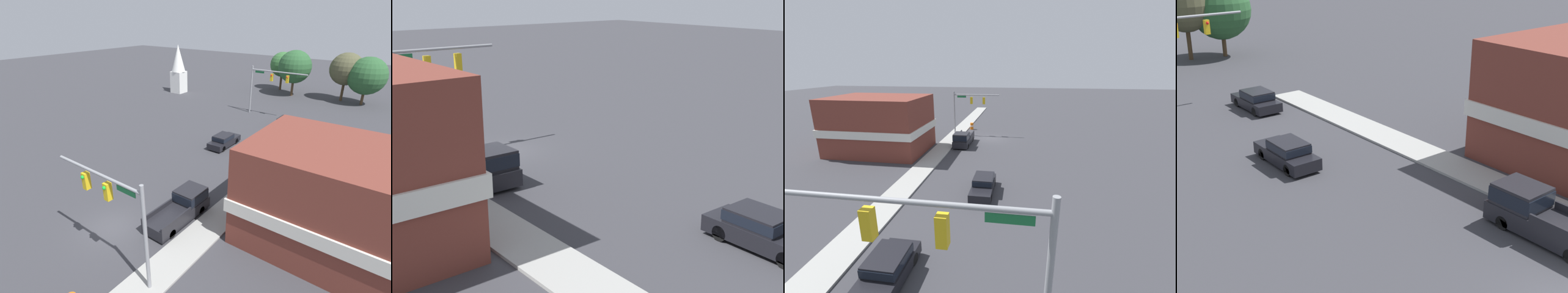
# 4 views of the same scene
# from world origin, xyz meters

# --- Properties ---
(ground_plane) EXTENTS (200.00, 200.00, 0.00)m
(ground_plane) POSITION_xyz_m (0.00, 0.00, 0.00)
(ground_plane) COLOR #38383D
(sidewalk_curb) EXTENTS (2.40, 60.00, 0.14)m
(sidewalk_curb) POSITION_xyz_m (5.70, 0.00, 0.07)
(sidewalk_curb) COLOR #9E9E99
(sidewalk_curb) RESTS_ON ground
(near_signal_assembly) EXTENTS (7.13, 0.49, 6.76)m
(near_signal_assembly) POSITION_xyz_m (3.81, -2.28, 4.88)
(near_signal_assembly) COLOR gray
(near_signal_assembly) RESTS_ON ground
(far_signal_assembly) EXTENTS (8.37, 0.49, 7.19)m
(far_signal_assembly) POSITION_xyz_m (-2.71, 31.39, 5.25)
(far_signal_assembly) COLOR gray
(far_signal_assembly) RESTS_ON ground
(car_lead) EXTENTS (1.77, 4.68, 1.45)m
(car_lead) POSITION_xyz_m (-1.41, 17.47, 0.76)
(car_lead) COLOR black
(car_lead) RESTS_ON ground
(car_oncoming) EXTENTS (1.90, 4.63, 1.47)m
(car_oncoming) POSITION_xyz_m (2.00, 27.88, 0.76)
(car_oncoming) COLOR black
(car_oncoming) RESTS_ON ground
(pickup_truck_parked) EXTENTS (1.96, 5.58, 1.98)m
(pickup_truck_parked) POSITION_xyz_m (3.32, 4.05, 0.97)
(pickup_truck_parked) COLOR black
(pickup_truck_parked) RESTS_ON ground
(corner_brick_building) EXTENTS (11.68, 8.78, 6.93)m
(corner_brick_building) POSITION_xyz_m (13.09, 7.79, 3.42)
(corner_brick_building) COLOR brown
(corner_brick_building) RESTS_ON ground
(church_steeple) EXTENTS (2.63, 2.63, 9.04)m
(church_steeple) POSITION_xyz_m (-22.77, 35.01, 4.73)
(church_steeple) COLOR white
(church_steeple) RESTS_ON ground
(backdrop_tree_left_far) EXTENTS (4.83, 4.83, 7.46)m
(backdrop_tree_left_far) POSITION_xyz_m (-7.66, 49.25, 5.03)
(backdrop_tree_left_far) COLOR #4C3823
(backdrop_tree_left_far) RESTS_ON ground
(backdrop_tree_left_mid) EXTENTS (5.96, 5.96, 8.35)m
(backdrop_tree_left_mid) POSITION_xyz_m (-3.92, 45.65, 5.36)
(backdrop_tree_left_mid) COLOR #4C3823
(backdrop_tree_left_mid) RESTS_ON ground
(backdrop_tree_center) EXTENTS (5.52, 5.52, 8.33)m
(backdrop_tree_center) POSITION_xyz_m (4.49, 47.38, 5.55)
(backdrop_tree_center) COLOR #4C3823
(backdrop_tree_center) RESTS_ON ground
(backdrop_tree_right_mid) EXTENTS (6.18, 6.18, 7.97)m
(backdrop_tree_right_mid) POSITION_xyz_m (7.94, 46.70, 4.87)
(backdrop_tree_right_mid) COLOR #4C3823
(backdrop_tree_right_mid) RESTS_ON ground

